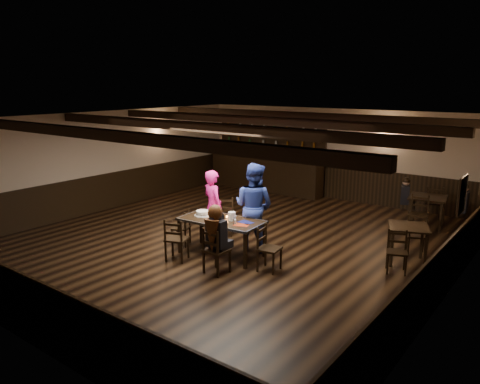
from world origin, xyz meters
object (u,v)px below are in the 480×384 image
Objects in this scene: woman_pink at (213,207)px; man_blue at (254,206)px; chair_near_right at (214,248)px; cake at (203,213)px; dining_table at (222,223)px; chair_near_left at (175,237)px; bar_counter at (267,168)px.

man_blue is at bearing -145.57° from woman_pink.
chair_near_right is 1.34m from cake.
dining_table is 2.02× the size of chair_near_right.
man_blue reaches higher than chair_near_left.
chair_near_left is at bearing -71.71° from bar_counter.
bar_counter reaches higher than woman_pink.
man_blue is (0.29, 0.71, 0.24)m from dining_table.
woman_pink is 5.44m from bar_counter.
woman_pink is 0.39× the size of bar_counter.
dining_table is at bearing 120.80° from chair_near_right.
cake is 0.08× the size of bar_counter.
chair_near_right reaches higher than chair_near_left.
chair_near_right is 1.63m from man_blue.
man_blue is at bearing -59.06° from bar_counter.
man_blue is (0.79, 1.53, 0.42)m from chair_near_left.
woman_pink is 4.74× the size of cake.
woman_pink is 0.95m from man_blue.
chair_near_left is 1.01m from chair_near_right.
bar_counter reaches higher than cake.
dining_table is 6.13m from bar_counter.
man_blue is 1.07m from cake.
chair_near_right is 2.56× the size of cake.
dining_table is 0.42× the size of bar_counter.
dining_table is 1.09× the size of woman_pink.
bar_counter is (-2.61, 5.55, 0.04)m from dining_table.
chair_near_right is 0.54× the size of woman_pink.
bar_counter reaches higher than chair_near_right.
bar_counter is at bearing 110.84° from cake.
chair_near_right is at bearing -64.03° from bar_counter.
bar_counter is at bearing 115.97° from chair_near_right.
dining_table is at bearing 58.47° from chair_near_left.
chair_near_left is 1.77m from man_blue.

